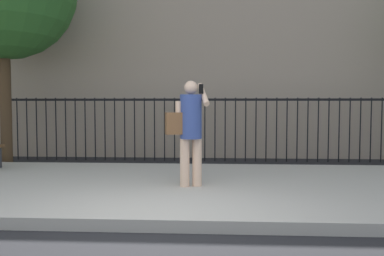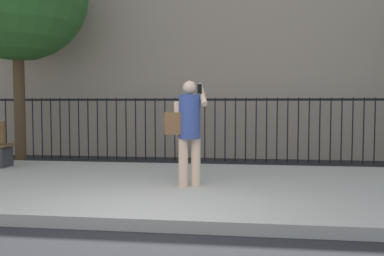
{
  "view_description": "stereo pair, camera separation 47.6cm",
  "coord_description": "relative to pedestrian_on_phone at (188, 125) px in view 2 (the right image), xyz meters",
  "views": [
    {
      "loc": [
        0.69,
        -4.59,
        1.47
      ],
      "look_at": [
        0.28,
        2.24,
        1.06
      ],
      "focal_mm": 39.12,
      "sensor_mm": 36.0,
      "label": 1
    },
    {
      "loc": [
        1.16,
        -4.55,
        1.47
      ],
      "look_at": [
        0.28,
        2.24,
        1.06
      ],
      "focal_mm": 39.12,
      "sensor_mm": 36.0,
      "label": 2
    }
  ],
  "objects": [
    {
      "name": "iron_fence",
      "position": [
        -0.25,
        3.96,
        -0.09
      ],
      "size": [
        12.03,
        0.04,
        1.6
      ],
      "color": "black",
      "rests_on": "ground"
    },
    {
      "name": "pedestrian_on_phone",
      "position": [
        0.0,
        0.0,
        0.0
      ],
      "size": [
        0.71,
        0.51,
        1.66
      ],
      "color": "beige",
      "rests_on": "sidewalk"
    },
    {
      "name": "ground_plane",
      "position": [
        -0.25,
        -1.94,
        -1.11
      ],
      "size": [
        60.0,
        60.0,
        0.0
      ],
      "primitive_type": "plane",
      "color": "black"
    },
    {
      "name": "sidewalk",
      "position": [
        -0.25,
        0.26,
        -1.04
      ],
      "size": [
        28.0,
        4.4,
        0.15
      ],
      "primitive_type": "cube",
      "color": "#B2ADA3",
      "rests_on": "ground"
    }
  ]
}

